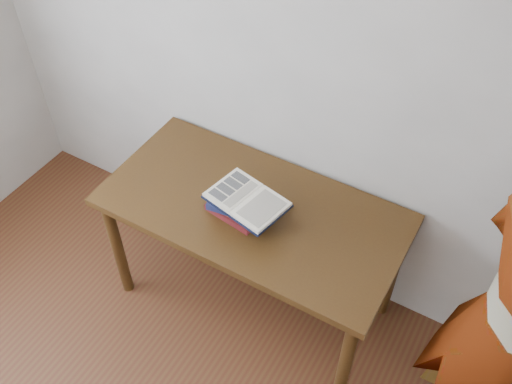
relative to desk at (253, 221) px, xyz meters
The scene contains 4 objects.
desk is the anchor object (origin of this frame).
book_stack 0.17m from the desk, 120.25° to the right, with size 0.28×0.21×0.13m.
open_book 0.25m from the desk, 74.72° to the right, with size 0.37×0.29×0.03m.
reader 1.19m from the desk, ahead, with size 0.67×0.44×1.85m, color tan.
Camera 1 is at (0.92, -0.12, 2.70)m, focal length 40.00 mm.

